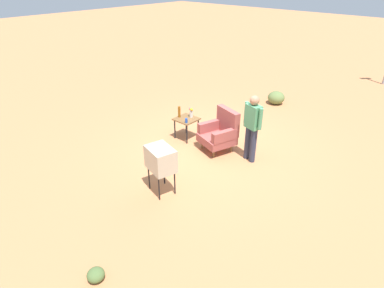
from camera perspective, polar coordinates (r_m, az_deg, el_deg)
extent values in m
plane|color=#C17A4C|center=(8.46, 3.93, -0.53)|extent=(60.00, 60.00, 0.00)
cylinder|color=brown|center=(8.33, 1.77, -0.08)|extent=(0.05, 0.05, 0.22)
cylinder|color=brown|center=(7.95, 3.82, -1.67)|extent=(0.05, 0.05, 0.22)
cylinder|color=brown|center=(8.60, 4.78, 0.79)|extent=(0.05, 0.05, 0.22)
cylinder|color=brown|center=(8.22, 6.89, -0.71)|extent=(0.05, 0.05, 0.22)
cube|color=#9E4C47|center=(8.17, 4.37, 0.89)|extent=(0.95, 0.95, 0.20)
cube|color=#9E4C47|center=(8.16, 6.33, 4.04)|extent=(0.77, 0.38, 0.64)
cube|color=#9E4C47|center=(8.30, 3.18, 3.19)|extent=(0.34, 0.69, 0.26)
cube|color=#9E4C47|center=(7.84, 5.76, 1.45)|extent=(0.34, 0.69, 0.26)
cylinder|color=black|center=(8.77, -3.05, 2.64)|extent=(0.04, 0.04, 0.55)
cylinder|color=black|center=(8.48, -0.90, 1.76)|extent=(0.04, 0.04, 0.55)
cylinder|color=black|center=(9.05, -1.04, 3.57)|extent=(0.04, 0.04, 0.55)
cylinder|color=black|center=(8.78, 1.09, 2.73)|extent=(0.04, 0.04, 0.55)
cube|color=brown|center=(8.65, -0.99, 4.43)|extent=(0.56, 0.56, 0.03)
cylinder|color=black|center=(6.62, -3.06, -6.83)|extent=(0.03, 0.03, 0.55)
cylinder|color=black|center=(6.94, -4.93, -5.05)|extent=(0.03, 0.03, 0.55)
cylinder|color=black|center=(6.48, -5.82, -7.82)|extent=(0.03, 0.03, 0.55)
cylinder|color=black|center=(6.81, -7.59, -5.95)|extent=(0.03, 0.03, 0.55)
cube|color=#BCB299|center=(6.43, -5.56, -2.62)|extent=(0.69, 0.58, 0.48)
cube|color=#383D3F|center=(6.52, -3.83, -2.07)|extent=(0.41, 0.12, 0.34)
cylinder|color=#2D3347|center=(7.87, 9.76, 0.30)|extent=(0.14, 0.14, 0.86)
cylinder|color=#2D3347|center=(7.75, 10.73, -0.29)|extent=(0.14, 0.14, 0.86)
cube|color=#4C9366|center=(7.50, 10.71, 4.77)|extent=(0.41, 0.31, 0.56)
cylinder|color=#4C9366|center=(7.65, 9.53, 5.59)|extent=(0.09, 0.09, 0.50)
cylinder|color=#4C9366|center=(7.33, 11.98, 4.31)|extent=(0.09, 0.09, 0.50)
sphere|color=#A37556|center=(7.35, 10.98, 7.55)|extent=(0.22, 0.22, 0.22)
cylinder|color=blue|center=(8.37, -1.00, 4.15)|extent=(0.07, 0.07, 0.12)
cylinder|color=brown|center=(8.68, -2.26, 5.69)|extent=(0.07, 0.07, 0.30)
cylinder|color=silver|center=(8.68, -0.17, 5.30)|extent=(0.09, 0.09, 0.18)
sphere|color=yellow|center=(8.63, -0.17, 6.15)|extent=(0.07, 0.07, 0.07)
sphere|color=#E04C66|center=(8.66, -0.32, 6.24)|extent=(0.07, 0.07, 0.07)
sphere|color=orange|center=(8.60, -0.06, 6.07)|extent=(0.07, 0.07, 0.07)
ellipsoid|color=olive|center=(11.50, 14.62, 7.91)|extent=(0.57, 0.57, 0.44)
ellipsoid|color=#516B38|center=(5.37, -16.60, -21.23)|extent=(0.27, 0.27, 0.21)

